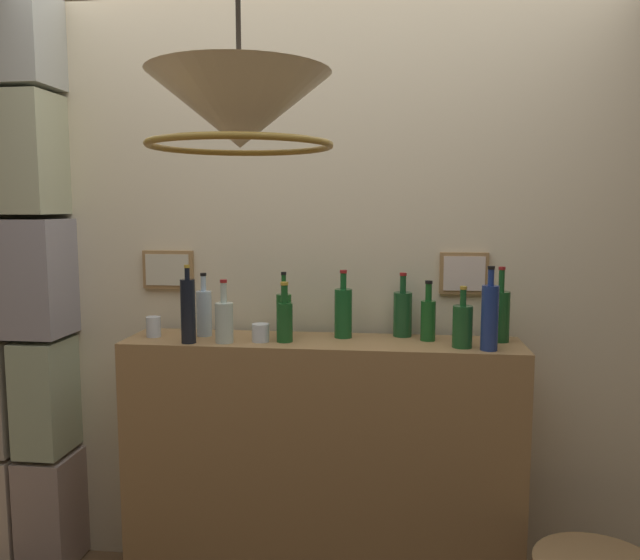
% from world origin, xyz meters
% --- Properties ---
extents(panelled_rear_partition, '(3.19, 0.15, 2.69)m').
position_xyz_m(panelled_rear_partition, '(-0.00, 1.10, 1.42)').
color(panelled_rear_partition, beige).
rests_on(panelled_rear_partition, ground).
extents(stone_pillar, '(0.45, 0.32, 2.62)m').
position_xyz_m(stone_pillar, '(-1.35, 0.96, 1.33)').
color(stone_pillar, beige).
rests_on(stone_pillar, ground).
extents(bar_shelf_unit, '(1.59, 0.33, 1.09)m').
position_xyz_m(bar_shelf_unit, '(0.00, 0.86, 0.55)').
color(bar_shelf_unit, '#9E7547').
rests_on(bar_shelf_unit, ground).
extents(liquor_bottle_sherry, '(0.06, 0.06, 0.24)m').
position_xyz_m(liquor_bottle_sherry, '(0.42, 0.90, 1.18)').
color(liquor_bottle_sherry, '#1A5520').
rests_on(liquor_bottle_sherry, bar_shelf_unit).
extents(liquor_bottle_scotch, '(0.07, 0.07, 0.28)m').
position_xyz_m(liquor_bottle_scotch, '(0.08, 0.92, 1.20)').
color(liquor_bottle_scotch, '#185525').
rests_on(liquor_bottle_scotch, bar_shelf_unit).
extents(liquor_bottle_tequila, '(0.06, 0.06, 0.32)m').
position_xyz_m(liquor_bottle_tequila, '(0.64, 0.76, 1.22)').
color(liquor_bottle_tequila, navy).
rests_on(liquor_bottle_tequila, bar_shelf_unit).
extents(liquor_bottle_brandy, '(0.08, 0.08, 0.24)m').
position_xyz_m(liquor_bottle_brandy, '(0.55, 0.79, 1.18)').
color(liquor_bottle_brandy, '#1B5023').
rests_on(liquor_bottle_brandy, bar_shelf_unit).
extents(liquor_bottle_gin, '(0.08, 0.08, 0.26)m').
position_xyz_m(liquor_bottle_gin, '(0.32, 0.98, 1.19)').
color(liquor_bottle_gin, '#1B4B25').
rests_on(liquor_bottle_gin, bar_shelf_unit).
extents(liquor_bottle_bourbon, '(0.06, 0.06, 0.27)m').
position_xyz_m(liquor_bottle_bourbon, '(-0.16, 0.92, 1.18)').
color(liquor_bottle_bourbon, '#1B5720').
rests_on(liquor_bottle_bourbon, bar_shelf_unit).
extents(liquor_bottle_rum, '(0.06, 0.06, 0.26)m').
position_xyz_m(liquor_bottle_rum, '(-0.49, 0.89, 1.19)').
color(liquor_bottle_rum, silver).
rests_on(liquor_bottle_rum, bar_shelf_unit).
extents(liquor_bottle_vodka, '(0.06, 0.06, 0.31)m').
position_xyz_m(liquor_bottle_vodka, '(-0.51, 0.75, 1.22)').
color(liquor_bottle_vodka, black).
rests_on(liquor_bottle_vodka, bar_shelf_unit).
extents(liquor_bottle_amaro, '(0.07, 0.07, 0.25)m').
position_xyz_m(liquor_bottle_amaro, '(-0.38, 0.77, 1.18)').
color(liquor_bottle_amaro, silver).
rests_on(liquor_bottle_amaro, bar_shelf_unit).
extents(liquor_bottle_vermouth, '(0.07, 0.07, 0.30)m').
position_xyz_m(liquor_bottle_vermouth, '(0.71, 0.92, 1.20)').
color(liquor_bottle_vermouth, '#1B5021').
rests_on(liquor_bottle_vermouth, bar_shelf_unit).
extents(liquor_bottle_port, '(0.06, 0.06, 0.24)m').
position_xyz_m(liquor_bottle_port, '(-0.14, 0.81, 1.18)').
color(liquor_bottle_port, '#1A5321').
rests_on(liquor_bottle_port, bar_shelf_unit).
extents(glass_tumbler_rocks, '(0.07, 0.07, 0.07)m').
position_xyz_m(glass_tumbler_rocks, '(-0.24, 0.80, 1.13)').
color(glass_tumbler_rocks, silver).
rests_on(glass_tumbler_rocks, bar_shelf_unit).
extents(glass_tumbler_highball, '(0.06, 0.06, 0.08)m').
position_xyz_m(glass_tumbler_highball, '(-0.70, 0.84, 1.13)').
color(glass_tumbler_highball, silver).
rests_on(glass_tumbler_highball, bar_shelf_unit).
extents(pendant_lamp, '(0.44, 0.44, 0.46)m').
position_xyz_m(pendant_lamp, '(-0.08, -0.12, 1.84)').
color(pendant_lamp, '#EFE5C6').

